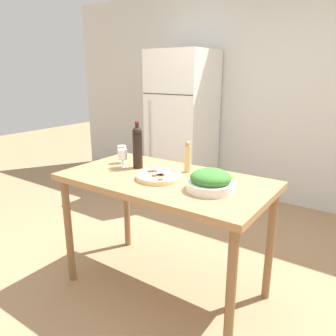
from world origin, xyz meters
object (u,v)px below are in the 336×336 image
object	(u,v)px
wine_glass_far	(122,152)
pepper_mill	(188,157)
wine_bottle	(137,146)
wine_glass_near	(123,155)
homemade_pizza	(159,176)
refrigerator	(182,125)
salad_bowl	(211,181)

from	to	relation	value
wine_glass_far	pepper_mill	xyz separation A→B (m)	(0.56, 0.08, 0.02)
wine_bottle	pepper_mill	world-z (taller)	wine_bottle
wine_bottle	wine_glass_near	xyz separation A→B (m)	(-0.10, -0.06, -0.07)
wine_bottle	wine_glass_near	size ratio (longest dim) A/B	2.52
wine_bottle	homemade_pizza	world-z (taller)	wine_bottle
refrigerator	pepper_mill	bearing A→B (deg)	-56.72
wine_glass_far	wine_bottle	bearing A→B (deg)	-11.05
refrigerator	wine_glass_near	xyz separation A→B (m)	(0.61, -1.82, 0.05)
salad_bowl	pepper_mill	bearing A→B (deg)	141.96
salad_bowl	homemade_pizza	size ratio (longest dim) A/B	0.95
wine_glass_near	wine_glass_far	world-z (taller)	same
salad_bowl	wine_glass_near	bearing A→B (deg)	174.82
wine_bottle	salad_bowl	world-z (taller)	wine_bottle
pepper_mill	homemade_pizza	xyz separation A→B (m)	(-0.07, -0.25, -0.09)
wine_glass_near	wine_glass_far	xyz separation A→B (m)	(-0.09, 0.09, -0.00)
pepper_mill	wine_glass_near	bearing A→B (deg)	-159.17
wine_glass_near	wine_bottle	bearing A→B (deg)	29.16
wine_bottle	homemade_pizza	distance (m)	0.35
wine_glass_far	homemade_pizza	xyz separation A→B (m)	(0.48, -0.16, -0.07)
wine_glass_far	refrigerator	bearing A→B (deg)	106.77
wine_glass_far	salad_bowl	bearing A→B (deg)	-10.67
homemade_pizza	pepper_mill	bearing A→B (deg)	73.08
wine_bottle	wine_glass_near	bearing A→B (deg)	-150.84
wine_bottle	wine_glass_far	xyz separation A→B (m)	(-0.19, 0.04, -0.07)
refrigerator	wine_glass_far	distance (m)	1.81
wine_glass_near	wine_glass_far	distance (m)	0.13
wine_bottle	salad_bowl	bearing A→B (deg)	-10.56
refrigerator	wine_glass_far	xyz separation A→B (m)	(0.52, -1.73, 0.05)
refrigerator	wine_bottle	xyz separation A→B (m)	(0.72, -1.77, 0.13)
wine_bottle	wine_glass_far	distance (m)	0.21
wine_glass_near	wine_glass_far	size ratio (longest dim) A/B	1.00
wine_bottle	homemade_pizza	xyz separation A→B (m)	(0.29, -0.13, -0.15)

